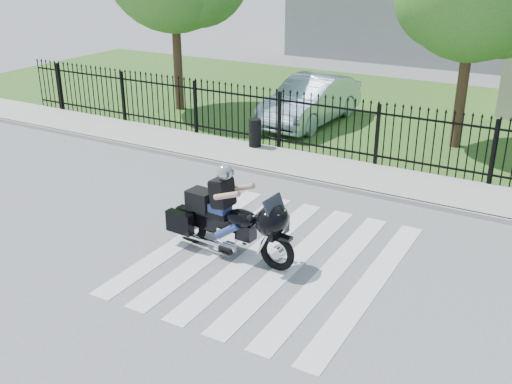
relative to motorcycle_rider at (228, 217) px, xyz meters
The scene contains 9 objects.
ground 1.21m from the motorcycle_rider, 13.09° to the left, with size 120.00×120.00×0.00m, color slate.
crosswalk 1.20m from the motorcycle_rider, 13.09° to the left, with size 5.00×5.50×0.01m, color silver, non-canonical shape.
sidewalk 5.33m from the motorcycle_rider, 80.26° to the left, with size 40.00×2.00×0.12m, color #ADAAA3.
curb 4.36m from the motorcycle_rider, 78.00° to the left, with size 40.00×0.12×0.12m, color #ADAAA3.
grass_strip 12.27m from the motorcycle_rider, 85.81° to the left, with size 40.00×12.00×0.02m, color #2A5D20.
iron_fence 6.27m from the motorcycle_rider, 81.80° to the left, with size 26.00×0.04×1.80m.
motorcycle_rider is the anchor object (origin of this frame).
parked_car 9.68m from the motorcycle_rider, 105.22° to the left, with size 1.67×4.79×1.58m, color #9EB9C7.
litter_bin 6.53m from the motorcycle_rider, 115.05° to the left, with size 0.37×0.37×0.84m, color black.
Camera 1 is at (4.85, -9.18, 5.74)m, focal length 42.00 mm.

